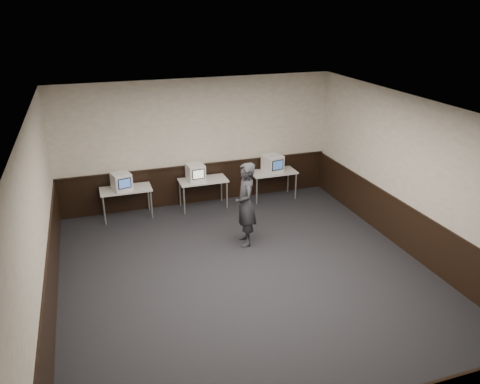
% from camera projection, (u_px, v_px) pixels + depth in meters
% --- Properties ---
extents(floor, '(8.00, 8.00, 0.00)m').
position_uv_depth(floor, '(251.00, 281.00, 8.82)').
color(floor, black).
rests_on(floor, ground).
extents(ceiling, '(8.00, 8.00, 0.00)m').
position_uv_depth(ceiling, '(253.00, 113.00, 7.61)').
color(ceiling, white).
rests_on(ceiling, back_wall).
extents(back_wall, '(7.00, 0.00, 7.00)m').
position_uv_depth(back_wall, '(198.00, 143.00, 11.72)').
color(back_wall, '#BDB6A6').
rests_on(back_wall, ground).
extents(front_wall, '(7.00, 0.00, 7.00)m').
position_uv_depth(front_wall, '(387.00, 354.00, 4.71)').
color(front_wall, '#BDB6A6').
rests_on(front_wall, ground).
extents(left_wall, '(0.00, 8.00, 8.00)m').
position_uv_depth(left_wall, '(38.00, 232.00, 7.19)').
color(left_wall, '#BDB6A6').
rests_on(left_wall, ground).
extents(right_wall, '(0.00, 8.00, 8.00)m').
position_uv_depth(right_wall, '(418.00, 181.00, 9.24)').
color(right_wall, '#BDB6A6').
rests_on(right_wall, ground).
extents(wainscot_back, '(6.98, 0.04, 1.00)m').
position_uv_depth(wainscot_back, '(200.00, 184.00, 12.12)').
color(wainscot_back, black).
rests_on(wainscot_back, back_wall).
extents(wainscot_left, '(0.04, 7.98, 1.00)m').
position_uv_depth(wainscot_left, '(51.00, 292.00, 7.61)').
color(wainscot_left, black).
rests_on(wainscot_left, left_wall).
extents(wainscot_right, '(0.04, 7.98, 1.00)m').
position_uv_depth(wainscot_right, '(410.00, 230.00, 9.65)').
color(wainscot_right, black).
rests_on(wainscot_right, right_wall).
extents(wainscot_rail, '(6.98, 0.06, 0.04)m').
position_uv_depth(wainscot_rail, '(199.00, 165.00, 11.91)').
color(wainscot_rail, black).
rests_on(wainscot_rail, wainscot_back).
extents(desk_left, '(1.20, 0.60, 0.75)m').
position_uv_depth(desk_left, '(126.00, 191.00, 11.17)').
color(desk_left, silver).
rests_on(desk_left, ground).
extents(desk_center, '(1.20, 0.60, 0.75)m').
position_uv_depth(desk_center, '(203.00, 182.00, 11.72)').
color(desk_center, silver).
rests_on(desk_center, ground).
extents(desk_right, '(1.20, 0.60, 0.75)m').
position_uv_depth(desk_right, '(273.00, 174.00, 12.28)').
color(desk_right, silver).
rests_on(desk_right, ground).
extents(emac_left, '(0.51, 0.52, 0.41)m').
position_uv_depth(emac_left, '(121.00, 181.00, 10.99)').
color(emac_left, white).
rests_on(emac_left, desk_left).
extents(emac_center, '(0.45, 0.48, 0.41)m').
position_uv_depth(emac_center, '(196.00, 172.00, 11.58)').
color(emac_center, white).
rests_on(emac_center, desk_center).
extents(emac_right, '(0.53, 0.55, 0.45)m').
position_uv_depth(emac_right, '(273.00, 163.00, 12.16)').
color(emac_right, white).
rests_on(emac_right, desk_right).
extents(person, '(0.52, 0.72, 1.83)m').
position_uv_depth(person, '(246.00, 205.00, 9.85)').
color(person, '#28292E').
rests_on(person, ground).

